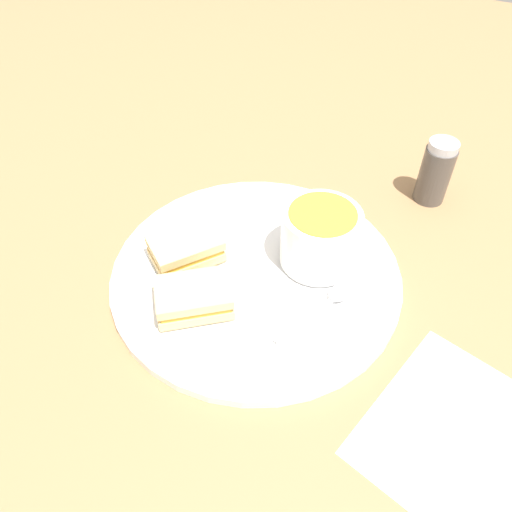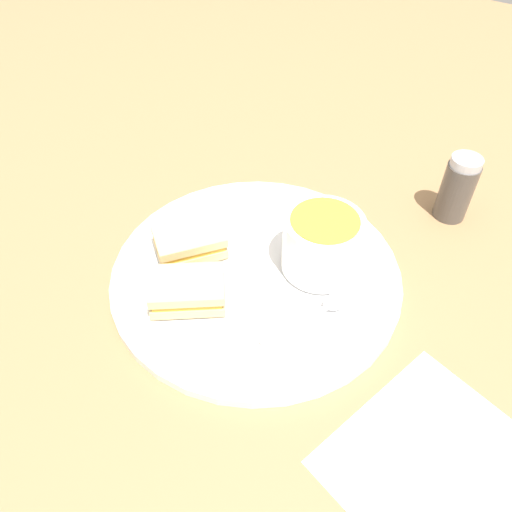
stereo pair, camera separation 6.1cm
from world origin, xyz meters
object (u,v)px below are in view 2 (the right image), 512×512
spoon (329,305)px  sandwich_half_near (190,242)px  soup_bowl (322,243)px  sandwich_half_far (188,290)px  salt_shaker (457,188)px

spoon → sandwich_half_near: size_ratio=1.14×
soup_bowl → sandwich_half_far: soup_bowl is taller
sandwich_half_near → salt_shaker: size_ratio=1.07×
sandwich_half_far → salt_shaker: bearing=-29.2°
soup_bowl → sandwich_half_far: bearing=144.1°
spoon → sandwich_half_far: bearing=143.2°
soup_bowl → sandwich_half_near: 0.17m
soup_bowl → sandwich_half_near: size_ratio=0.93×
spoon → sandwich_half_near: sandwich_half_near is taller
soup_bowl → sandwich_half_near: (-0.07, 0.15, -0.02)m
sandwich_half_near → salt_shaker: (0.29, -0.25, 0.02)m
sandwich_half_near → sandwich_half_far: size_ratio=1.00×
spoon → salt_shaker: size_ratio=1.22×
sandwich_half_far → sandwich_half_near: bearing=38.8°
spoon → sandwich_half_far: (-0.08, 0.14, 0.01)m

